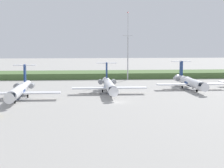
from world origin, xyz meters
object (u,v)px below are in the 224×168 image
Objects in this scene: regional_jet_second at (20,90)px; regional_jet_third at (109,85)px; regional_jet_fourth at (189,82)px; antenna_mast at (128,52)px.

regional_jet_third is at bearing 19.91° from regional_jet_second.
regional_jet_second and regional_jet_fourth have the same top height.
regional_jet_fourth is 37.75m from antenna_mast.
antenna_mast is (11.10, 40.34, 9.14)m from regional_jet_third.
regional_jet_third is 1.09× the size of antenna_mast.
regional_jet_second is at bearing -160.09° from regional_jet_third.
regional_jet_fourth is at bearing 17.68° from regional_jet_second.
regional_jet_fourth is 1.09× the size of antenna_mast.
regional_jet_fourth is (53.57, 17.08, 0.00)m from regional_jet_second.
antenna_mast is at bearing 117.22° from regional_jet_fourth.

